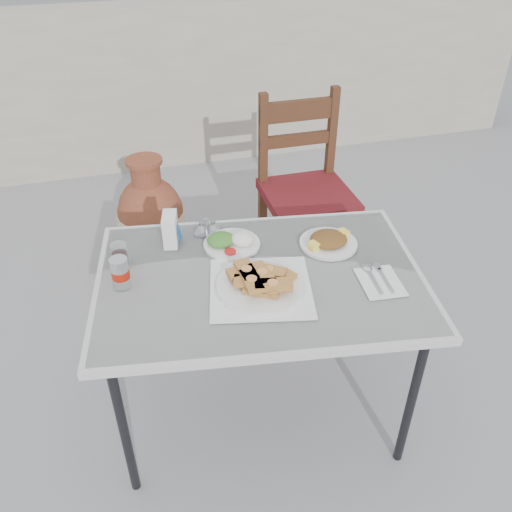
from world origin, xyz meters
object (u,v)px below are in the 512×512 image
object	(u,v)px
pide_plate	(261,281)
salad_rice_plate	(231,241)
terracotta_urn	(151,217)
cola_glass	(120,256)
salad_chopped_plate	(329,241)
condiment_caddy	(207,229)
soda_can	(120,273)
napkin_holder	(170,229)
chair	(305,189)
cafe_table	(260,286)

from	to	relation	value
pide_plate	salad_rice_plate	size ratio (longest dim) A/B	1.90
salad_rice_plate	terracotta_urn	bearing A→B (deg)	103.64
pide_plate	cola_glass	size ratio (longest dim) A/B	4.69
salad_chopped_plate	condiment_caddy	world-z (taller)	condiment_caddy
pide_plate	soda_can	bearing A→B (deg)	162.66
napkin_holder	condiment_caddy	size ratio (longest dim) A/B	1.10
salad_rice_plate	chair	bearing A→B (deg)	50.59
napkin_holder	chair	bearing A→B (deg)	49.84
cafe_table	pide_plate	world-z (taller)	pide_plate
cola_glass	napkin_holder	bearing A→B (deg)	25.26
napkin_holder	soda_can	bearing A→B (deg)	-121.04
cafe_table	salad_chopped_plate	size ratio (longest dim) A/B	5.71
salad_chopped_plate	terracotta_urn	bearing A→B (deg)	119.16
cola_glass	terracotta_urn	distance (m)	1.14
terracotta_urn	pide_plate	bearing A→B (deg)	-77.68
cafe_table	salad_chopped_plate	world-z (taller)	salad_chopped_plate
salad_rice_plate	cafe_table	bearing A→B (deg)	-74.87
cafe_table	salad_chopped_plate	distance (m)	0.34
cola_glass	condiment_caddy	size ratio (longest dim) A/B	0.78
cafe_table	condiment_caddy	size ratio (longest dim) A/B	11.27
chair	terracotta_urn	xyz separation A→B (m)	(-0.82, 0.31, -0.22)
soda_can	napkin_holder	world-z (taller)	napkin_holder
chair	terracotta_urn	world-z (taller)	chair
condiment_caddy	cafe_table	bearing A→B (deg)	-67.99
pide_plate	condiment_caddy	bearing A→B (deg)	105.66
soda_can	condiment_caddy	xyz separation A→B (m)	(0.36, 0.25, -0.04)
pide_plate	chair	distance (m)	1.15
salad_chopped_plate	napkin_holder	xyz separation A→B (m)	(-0.60, 0.18, 0.05)
pide_plate	soda_can	world-z (taller)	soda_can
terracotta_urn	soda_can	bearing A→B (deg)	-99.34
salad_rice_plate	salad_chopped_plate	distance (m)	0.39
soda_can	cola_glass	bearing A→B (deg)	87.55
soda_can	condiment_caddy	world-z (taller)	soda_can
salad_chopped_plate	napkin_holder	bearing A→B (deg)	163.13
salad_chopped_plate	chair	size ratio (longest dim) A/B	0.22
salad_rice_plate	cola_glass	distance (m)	0.43
salad_chopped_plate	cola_glass	bearing A→B (deg)	174.00
cafe_table	salad_rice_plate	bearing A→B (deg)	105.13
cola_glass	condiment_caddy	xyz separation A→B (m)	(0.36, 0.12, -0.02)
cola_glass	salad_rice_plate	bearing A→B (deg)	1.84
cafe_table	condiment_caddy	world-z (taller)	condiment_caddy
condiment_caddy	chair	distance (m)	0.90
salad_chopped_plate	cola_glass	size ratio (longest dim) A/B	2.51
cola_glass	terracotta_urn	xyz separation A→B (m)	(0.18, 1.02, -0.46)
salad_rice_plate	terracotta_urn	size ratio (longest dim) A/B	0.33
soda_can	cafe_table	bearing A→B (deg)	-8.54
cafe_table	pide_plate	size ratio (longest dim) A/B	3.06
pide_plate	soda_can	xyz separation A→B (m)	(-0.47, 0.15, 0.03)
napkin_holder	terracotta_urn	bearing A→B (deg)	103.49
salad_chopped_plate	cafe_table	bearing A→B (deg)	-159.65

